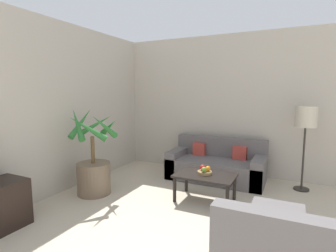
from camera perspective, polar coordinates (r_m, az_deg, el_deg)
name	(u,v)px	position (r m, az deg, el deg)	size (l,w,h in m)	color
wall_back	(283,106)	(5.14, 23.70, 3.97)	(7.85, 0.06, 2.70)	#BCB2A3
potted_palm	(94,167)	(4.32, -15.89, -8.60)	(0.82, 0.83, 1.37)	brown
sofa_loveseat	(216,166)	(4.96, 10.49, -8.48)	(1.71, 0.79, 0.74)	#605B5B
floor_lamp	(306,121)	(4.72, 27.81, 1.05)	(0.32, 0.32, 1.38)	#2D2823
coffee_table	(205,178)	(3.96, 8.06, -11.19)	(0.86, 0.55, 0.40)	black
fruit_bowl	(205,173)	(3.96, 7.96, -10.01)	(0.21, 0.21, 0.04)	#997A4C
apple_red	(203,167)	(3.99, 7.54, -8.94)	(0.08, 0.08, 0.08)	red
apple_green	(204,170)	(3.90, 7.83, -9.39)	(0.08, 0.08, 0.08)	olive
orange_fruit	(208,169)	(3.96, 8.67, -9.15)	(0.08, 0.08, 0.08)	orange
ottoman	(276,225)	(3.20, 22.53, -19.35)	(0.54, 0.48, 0.38)	#605B5B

